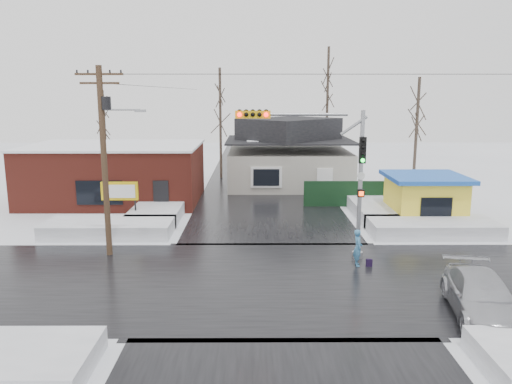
{
  "coord_description": "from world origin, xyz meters",
  "views": [
    {
      "loc": [
        -0.95,
        -19.8,
        7.75
      ],
      "look_at": [
        -0.85,
        4.12,
        3.0
      ],
      "focal_mm": 35.0,
      "sensor_mm": 36.0,
      "label": 1
    }
  ],
  "objects_px": {
    "marquee_sign": "(120,192)",
    "kiosk": "(425,198)",
    "utility_pole": "(105,150)",
    "traffic_signal": "(327,164)",
    "car": "(481,297)",
    "pedestrian": "(358,248)"
  },
  "relations": [
    {
      "from": "marquee_sign",
      "to": "kiosk",
      "type": "xyz_separation_m",
      "value": [
        18.5,
        0.5,
        -0.46
      ]
    },
    {
      "from": "pedestrian",
      "to": "car",
      "type": "distance_m",
      "value": 6.18
    },
    {
      "from": "traffic_signal",
      "to": "pedestrian",
      "type": "relative_size",
      "value": 4.14
    },
    {
      "from": "traffic_signal",
      "to": "marquee_sign",
      "type": "height_order",
      "value": "traffic_signal"
    },
    {
      "from": "pedestrian",
      "to": "marquee_sign",
      "type": "bearing_deg",
      "value": 60.23
    },
    {
      "from": "pedestrian",
      "to": "car",
      "type": "xyz_separation_m",
      "value": [
        3.27,
        -5.25,
        -0.11
      ]
    },
    {
      "from": "utility_pole",
      "to": "car",
      "type": "bearing_deg",
      "value": -24.69
    },
    {
      "from": "utility_pole",
      "to": "pedestrian",
      "type": "xyz_separation_m",
      "value": [
        11.7,
        -1.63,
        -4.27
      ]
    },
    {
      "from": "pedestrian",
      "to": "car",
      "type": "relative_size",
      "value": 0.34
    },
    {
      "from": "kiosk",
      "to": "car",
      "type": "bearing_deg",
      "value": -100.46
    },
    {
      "from": "kiosk",
      "to": "car",
      "type": "distance_m",
      "value": 13.62
    },
    {
      "from": "traffic_signal",
      "to": "utility_pole",
      "type": "distance_m",
      "value": 10.39
    },
    {
      "from": "marquee_sign",
      "to": "car",
      "type": "xyz_separation_m",
      "value": [
        16.03,
        -12.87,
        -1.19
      ]
    },
    {
      "from": "utility_pole",
      "to": "traffic_signal",
      "type": "bearing_deg",
      "value": -2.95
    },
    {
      "from": "marquee_sign",
      "to": "kiosk",
      "type": "distance_m",
      "value": 18.51
    },
    {
      "from": "traffic_signal",
      "to": "marquee_sign",
      "type": "xyz_separation_m",
      "value": [
        -11.43,
        6.53,
        -2.62
      ]
    },
    {
      "from": "utility_pole",
      "to": "kiosk",
      "type": "height_order",
      "value": "utility_pole"
    },
    {
      "from": "kiosk",
      "to": "marquee_sign",
      "type": "bearing_deg",
      "value": -178.45
    },
    {
      "from": "utility_pole",
      "to": "car",
      "type": "height_order",
      "value": "utility_pole"
    },
    {
      "from": "utility_pole",
      "to": "car",
      "type": "xyz_separation_m",
      "value": [
        14.96,
        -6.88,
        -4.38
      ]
    },
    {
      "from": "kiosk",
      "to": "pedestrian",
      "type": "distance_m",
      "value": 9.96
    },
    {
      "from": "utility_pole",
      "to": "kiosk",
      "type": "bearing_deg",
      "value": 20.44
    }
  ]
}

